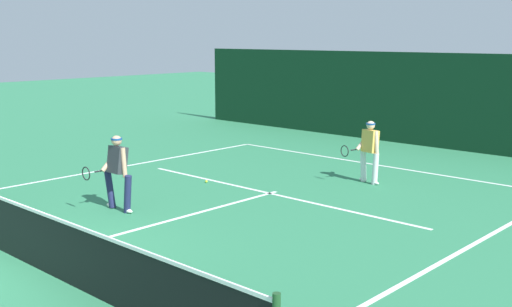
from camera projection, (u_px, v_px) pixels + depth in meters
name	position (u px, v px, depth m)	size (l,w,h in m)	color
ground_plane	(22.00, 261.00, 10.38)	(80.00, 80.00, 0.00)	#2D7A51
court_line_baseline_far	(375.00, 165.00, 18.14)	(10.26, 0.10, 0.01)	white
court_line_service	(270.00, 193.00, 14.82)	(8.37, 0.10, 0.01)	white
court_line_centre	(172.00, 220.00, 12.68)	(0.10, 6.40, 0.01)	white
tennis_net	(20.00, 231.00, 10.28)	(11.25, 0.09, 1.05)	#1E4723
player_near	(117.00, 169.00, 13.23)	(0.91, 0.86, 1.62)	#1E234C
player_far	(369.00, 149.00, 15.74)	(0.91, 0.87, 1.59)	silver
tennis_ball	(206.00, 181.00, 15.91)	(0.07, 0.07, 0.07)	#D1E033
back_fence_windscreen	(441.00, 101.00, 20.65)	(21.48, 0.12, 3.13)	black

